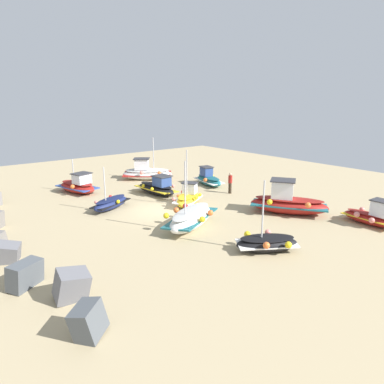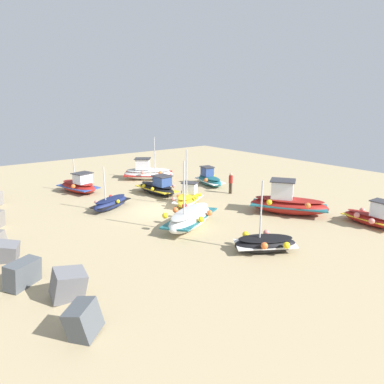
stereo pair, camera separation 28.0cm
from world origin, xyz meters
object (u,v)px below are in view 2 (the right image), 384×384
fishing_boat_2 (157,187)px  fishing_boat_8 (188,198)px  fishing_boat_4 (79,185)px  fishing_boat_9 (372,217)px  fishing_boat_0 (190,218)px  fishing_boat_1 (288,203)px  fishing_boat_7 (265,243)px  fishing_boat_6 (148,172)px  person_walking (231,182)px  fishing_boat_3 (209,179)px  fishing_boat_5 (111,203)px

fishing_boat_2 → fishing_boat_8: size_ratio=1.01×
fishing_boat_4 → fishing_boat_9: size_ratio=1.24×
fishing_boat_0 → fishing_boat_1: (-1.90, -6.54, 0.14)m
fishing_boat_7 → fishing_boat_2: bearing=114.5°
fishing_boat_6 → person_walking: fishing_boat_6 is taller
fishing_boat_3 → fishing_boat_4: bearing=75.6°
fishing_boat_4 → fishing_boat_7: fishing_boat_7 is taller
fishing_boat_3 → fishing_boat_4: size_ratio=0.89×
fishing_boat_7 → fishing_boat_1: bearing=59.9°
fishing_boat_6 → fishing_boat_8: 9.19m
fishing_boat_1 → fishing_boat_6: size_ratio=1.07×
fishing_boat_6 → fishing_boat_4: bearing=44.3°
fishing_boat_1 → fishing_boat_8: bearing=1.0°
fishing_boat_1 → fishing_boat_6: (14.50, 1.85, -0.09)m
fishing_boat_0 → fishing_boat_3: bearing=15.8°
fishing_boat_4 → fishing_boat_5: bearing=-15.2°
fishing_boat_8 → fishing_boat_2: bearing=60.3°
fishing_boat_6 → person_walking: 8.92m
fishing_boat_0 → fishing_boat_5: (6.12, 2.09, -0.16)m
fishing_boat_2 → fishing_boat_9: bearing=17.8°
fishing_boat_6 → fishing_boat_2: bearing=104.2°
fishing_boat_0 → fishing_boat_1: fishing_boat_0 is taller
fishing_boat_7 → fishing_boat_9: (-1.45, -7.80, 0.10)m
fishing_boat_3 → fishing_boat_4: (4.52, 9.88, 0.05)m
fishing_boat_4 → fishing_boat_9: (-18.13, -10.82, -0.05)m
fishing_boat_1 → fishing_boat_2: size_ratio=1.28×
person_walking → fishing_boat_4: bearing=131.4°
fishing_boat_4 → fishing_boat_8: size_ratio=1.01×
fishing_boat_0 → person_walking: bearing=1.9°
fishing_boat_2 → fishing_boat_6: bearing=150.6°
fishing_boat_3 → fishing_boat_4: fishing_boat_4 is taller
fishing_boat_9 → person_walking: size_ratio=1.96×
fishing_boat_5 → fishing_boat_9: (-12.49, -10.72, 0.10)m
fishing_boat_8 → fishing_boat_9: (-10.01, -5.99, -0.00)m
person_walking → fishing_boat_3: bearing=71.5°
fishing_boat_0 → fishing_boat_8: 4.50m
fishing_boat_5 → fishing_boat_8: 5.34m
fishing_boat_4 → person_walking: bearing=34.2°
fishing_boat_0 → fishing_boat_4: fishing_boat_0 is taller
fishing_boat_1 → fishing_boat_4: 16.21m
fishing_boat_1 → fishing_boat_6: 14.61m
fishing_boat_3 → fishing_boat_0: bearing=143.4°
person_walking → fishing_boat_0: bearing=-159.5°
fishing_boat_4 → fishing_boat_0: bearing=-5.7°
fishing_boat_2 → person_walking: 5.78m
fishing_boat_0 → fishing_boat_9: (-6.37, -8.63, -0.06)m
fishing_boat_0 → fishing_boat_2: size_ratio=1.18×
fishing_boat_1 → fishing_boat_2: (9.31, 4.07, -0.17)m
fishing_boat_0 → fishing_boat_6: 13.44m
fishing_boat_3 → fishing_boat_9: fishing_boat_9 is taller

